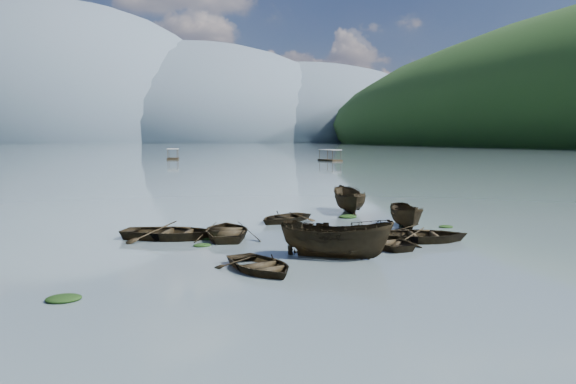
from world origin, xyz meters
name	(u,v)px	position (x,y,z in m)	size (l,w,h in m)	color
ground_plane	(386,270)	(0.00, 0.00, 0.00)	(2400.00, 2400.00, 0.00)	slate
haze_mtn_b	(62,142)	(-60.00, 900.00, 0.00)	(520.00, 520.00, 340.00)	#475666
haze_mtn_c	(194,142)	(140.00, 900.00, 0.00)	(520.00, 520.00, 260.00)	#475666
haze_mtn_d	(298,142)	(320.00, 900.00, 0.00)	(520.00, 520.00, 220.00)	#475666
rowboat_0	(260,271)	(-4.73, 1.46, 0.00)	(2.83, 3.97, 0.82)	black
rowboat_1	(227,237)	(-4.27, 9.37, 0.00)	(3.45, 4.83, 1.00)	black
rowboat_2	(336,258)	(-0.96, 2.75, 0.00)	(1.87, 4.98, 1.92)	black
rowboat_3	(381,245)	(2.23, 4.64, 0.00)	(2.93, 4.10, 0.85)	black
rowboat_4	(419,241)	(4.59, 4.98, 0.00)	(3.46, 4.85, 1.00)	black
rowboat_5	(406,227)	(6.27, 9.07, 0.00)	(1.57, 4.18, 1.62)	black
rowboat_6	(171,239)	(-7.13, 9.76, 0.00)	(3.62, 5.07, 1.05)	black
rowboat_7	(284,222)	(0.25, 13.54, 0.00)	(2.96, 4.14, 0.86)	black
rowboat_8	(348,212)	(5.94, 16.30, 0.00)	(1.90, 5.05, 1.95)	black
weed_clump_0	(64,300)	(-11.78, -0.41, 0.00)	(1.12, 0.92, 0.24)	black
weed_clump_1	(202,246)	(-5.98, 7.23, 0.00)	(0.87, 0.69, 0.19)	black
weed_clump_2	(343,250)	(0.03, 4.15, 0.00)	(1.13, 0.90, 0.24)	black
weed_clump_3	(446,227)	(8.47, 8.34, 0.00)	(0.87, 0.74, 0.19)	black
weed_clump_4	(387,240)	(3.21, 5.81, 0.00)	(1.25, 0.99, 0.26)	black
weed_clump_5	(208,239)	(-5.35, 9.02, 0.00)	(0.99, 0.80, 0.21)	black
weed_clump_6	(324,240)	(0.16, 6.78, 0.00)	(0.97, 0.81, 0.20)	black
weed_clump_7	(348,218)	(4.76, 13.85, 0.00)	(1.22, 0.97, 0.27)	black
pontoon_centre	(173,159)	(7.31, 122.67, 0.00)	(2.80, 6.71, 2.57)	black
pontoon_right	(330,161)	(40.51, 100.81, 0.00)	(2.76, 6.63, 2.54)	black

